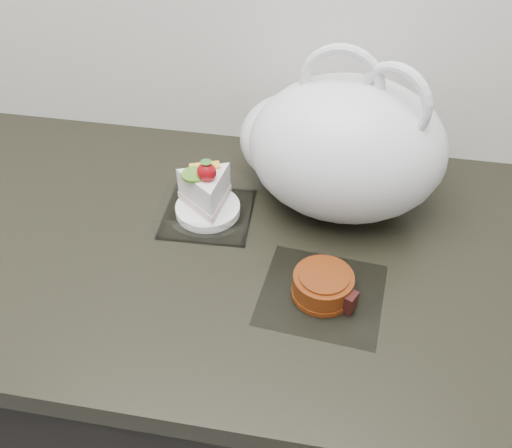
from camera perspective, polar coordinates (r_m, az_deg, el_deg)
The scene contains 4 objects.
counter at distance 1.30m, azimuth -6.72°, elevation -15.71°, with size 2.04×0.64×0.90m.
cake_tray at distance 0.97m, azimuth -4.90°, elevation 2.41°, with size 0.16×0.16×0.12m.
mooncake_wrap at distance 0.85m, azimuth 6.78°, elevation -6.32°, with size 0.19×0.18×0.04m.
plastic_bag at distance 0.95m, azimuth 7.98°, elevation 7.73°, with size 0.40×0.33×0.29m.
Camera 1 is at (0.27, 1.04, 1.55)m, focal length 40.00 mm.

